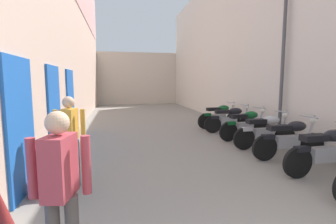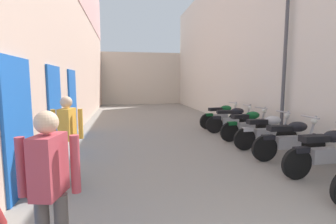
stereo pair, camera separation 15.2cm
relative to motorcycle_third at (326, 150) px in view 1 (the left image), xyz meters
name	(u,v)px [view 1 (the left image)]	position (x,y,z in m)	size (l,w,h in m)	color
ground_plane	(165,132)	(-2.26, 4.75, -0.50)	(35.83, 35.83, 0.00)	gray
building_left	(70,12)	(-5.65, 6.71, 4.00)	(0.45, 19.83, 8.94)	beige
building_right	(231,43)	(1.14, 6.75, 3.06)	(0.45, 19.83, 7.12)	beige
building_far_end	(137,79)	(-2.26, 17.66, 1.59)	(9.40, 2.00, 4.19)	beige
motorcycle_third	(326,150)	(0.00, 0.00, 0.00)	(1.85, 0.58, 1.04)	black
motorcycle_fourth	(289,138)	(0.00, 1.06, 0.00)	(1.85, 0.58, 1.04)	black
motorcycle_fifth	(265,130)	(0.00, 2.04, 0.00)	(1.85, 0.58, 1.04)	black
motorcycle_sixth	(246,124)	(0.00, 3.08, 0.00)	(1.84, 0.58, 1.04)	black
motorcycle_seventh	(230,119)	(0.00, 4.20, 0.00)	(1.84, 0.58, 1.04)	black
motorcycle_eighth	(220,115)	(0.00, 5.15, 0.00)	(1.84, 0.58, 1.04)	black
pedestrian_by_doorway	(61,186)	(-4.44, -1.80, 0.42)	(0.52, 0.38, 1.57)	#564C47
pedestrian_mid_alley	(70,135)	(-4.74, 0.44, 0.42)	(0.52, 0.37, 1.57)	#383842
plastic_crate	(46,186)	(-5.09, 0.18, -0.36)	(0.44, 0.32, 0.28)	red
street_lamp	(281,44)	(0.70, 2.55, 2.38)	(0.79, 0.18, 4.96)	#47474C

